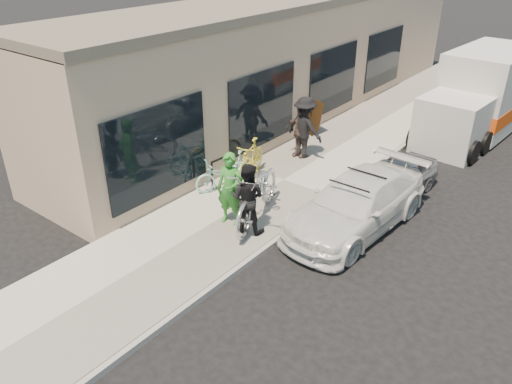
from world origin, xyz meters
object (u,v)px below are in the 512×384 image
Objects in this scene: sedan_silver at (396,178)px; man_standing at (247,198)px; tandem_bike at (258,193)px; cruiser_bike_a at (238,171)px; moving_truck at (480,98)px; bystander_b at (300,132)px; bike_rack at (219,170)px; cruiser_bike_b at (224,175)px; woman_rider at (230,189)px; sandwich_board at (309,118)px; sedan_white at (357,204)px; cruiser_bike_c at (251,159)px; bystander_a at (305,127)px.

sedan_silver is 4.29m from man_standing.
tandem_bike reaches higher than cruiser_bike_a.
bystander_b is at bearing -117.32° from moving_truck.
cruiser_bike_b reaches higher than bike_rack.
moving_truck is 3.29× the size of woman_rider.
sandwich_board is 0.68× the size of bystander_b.
sedan_silver is 1.89× the size of cruiser_bike_a.
moving_truck reaches higher than cruiser_bike_a.
tandem_bike is 1.61× the size of man_standing.
sedan_white is 8.06m from moving_truck.
bike_rack is 1.00m from cruiser_bike_c.
cruiser_bike_a reaches higher than sedan_silver.
sandwich_board is 0.61× the size of woman_rider.
cruiser_bike_a is at bearing -61.46° from man_standing.
woman_rider is 0.94× the size of bystander_a.
bike_rack is 1.90m from woman_rider.
cruiser_bike_b is 3.05m from bystander_b.
sedan_white is at bearing -44.28° from bystander_b.
sedan_white is (3.95, -4.17, -0.07)m from sandwich_board.
moving_truck reaches higher than cruiser_bike_b.
man_standing reaches higher than cruiser_bike_a.
bystander_a reaches higher than cruiser_bike_c.
bystander_a is (0.65, 3.03, 0.43)m from bike_rack.
bike_rack is at bearing -123.41° from cruiser_bike_c.
cruiser_bike_b is (-0.21, -0.30, -0.05)m from cruiser_bike_a.
sandwich_board is at bearing -55.75° from bystander_a.
bystander_b is (0.80, -1.79, 0.24)m from sandwich_board.
tandem_bike is at bearing -46.01° from sandwich_board.
woman_rider is at bearing -51.21° from sandwich_board.
bystander_a reaches higher than woman_rider.
man_standing is 1.06× the size of bystander_b.
sedan_white is 3.27m from cruiser_bike_a.
bystander_b reaches higher than bike_rack.
woman_rider reaches higher than cruiser_bike_c.
tandem_bike is 0.67m from woman_rider.
sedan_white is 2.92m from woman_rider.
cruiser_bike_b is at bearing -164.98° from sedan_white.
bystander_b is (0.53, 2.97, 0.29)m from bike_rack.
moving_truck is 2.16× the size of tandem_bike.
sandwich_board is 0.61× the size of cruiser_bike_c.
man_standing reaches higher than tandem_bike.
moving_truck is at bearing 92.62° from sedan_white.
man_standing is 4.45m from bystander_a.
cruiser_bike_a is (-3.32, -2.37, 0.12)m from sedan_silver.
woman_rider reaches higher than tandem_bike.
sedan_silver is 1.90× the size of bystander_b.
cruiser_bike_a is 0.71m from cruiser_bike_c.
tandem_bike is at bearing 35.10° from woman_rider.
sedan_white is 2.55m from man_standing.
cruiser_bike_a is (-3.25, -0.34, -0.00)m from sedan_white.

